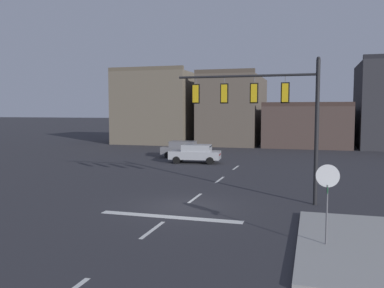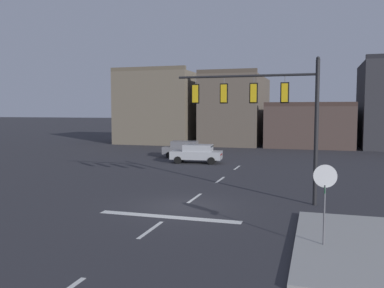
{
  "view_description": "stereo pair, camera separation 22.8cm",
  "coord_description": "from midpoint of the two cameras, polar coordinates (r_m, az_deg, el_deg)",
  "views": [
    {
      "loc": [
        5.84,
        -18.59,
        4.62
      ],
      "look_at": [
        -0.74,
        3.96,
        2.68
      ],
      "focal_mm": 38.75,
      "sensor_mm": 36.0,
      "label": 1
    },
    {
      "loc": [
        6.06,
        -18.52,
        4.62
      ],
      "look_at": [
        -0.74,
        3.96,
        2.68
      ],
      "focal_mm": 38.75,
      "sensor_mm": 36.0,
      "label": 2
    }
  ],
  "objects": [
    {
      "name": "car_lot_nearside",
      "position": [
        36.03,
        0.29,
        -1.27
      ],
      "size": [
        4.59,
        2.27,
        1.61
      ],
      "color": "#9EA0A5",
      "rests_on": "ground"
    },
    {
      "name": "building_row",
      "position": [
        55.11,
        13.4,
        4.58
      ],
      "size": [
        47.45,
        13.99,
        10.92
      ],
      "color": "#665B4C",
      "rests_on": "ground"
    },
    {
      "name": "ground_plane",
      "position": [
        20.03,
        -1.49,
        -8.61
      ],
      "size": [
        400.0,
        400.0,
        0.0
      ],
      "primitive_type": "plane",
      "color": "#2B2B30"
    },
    {
      "name": "stop_sign",
      "position": [
        14.39,
        17.71,
        -5.4
      ],
      "size": [
        0.76,
        0.64,
        2.83
      ],
      "color": "#56565B",
      "rests_on": "ground"
    },
    {
      "name": "car_lot_middle",
      "position": [
        40.08,
        -1.28,
        -0.66
      ],
      "size": [
        4.6,
        2.3,
        1.61
      ],
      "color": "slate",
      "rests_on": "ground"
    },
    {
      "name": "stop_bar_paint",
      "position": [
        18.19,
        -3.44,
        -9.99
      ],
      "size": [
        6.4,
        0.5,
        0.01
      ],
      "primitive_type": "cube",
      "color": "silver",
      "rests_on": "ground"
    },
    {
      "name": "lane_centreline",
      "position": [
        21.89,
        0.12,
        -7.45
      ],
      "size": [
        0.16,
        26.4,
        0.01
      ],
      "color": "silver",
      "rests_on": "ground"
    },
    {
      "name": "signal_mast_near_side",
      "position": [
        20.95,
        9.98,
        5.38
      ],
      "size": [
        7.09,
        0.44,
        7.14
      ],
      "color": "black",
      "rests_on": "ground"
    },
    {
      "name": "sidewalk_near_corner",
      "position": [
        15.38,
        23.46,
        -12.86
      ],
      "size": [
        5.0,
        8.0,
        0.15
      ],
      "primitive_type": "cube",
      "color": "gray",
      "rests_on": "ground"
    }
  ]
}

